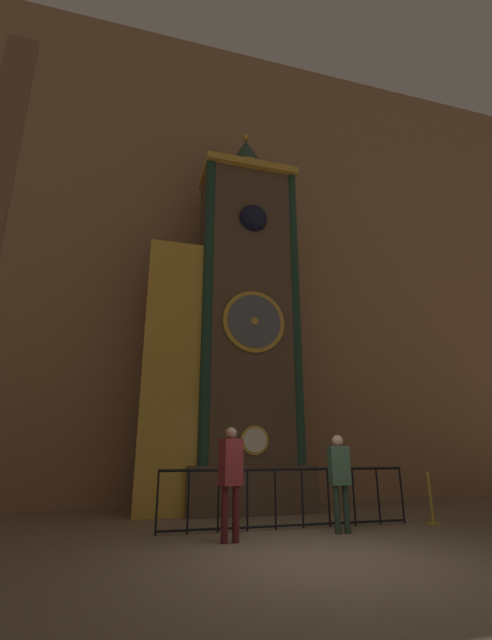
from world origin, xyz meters
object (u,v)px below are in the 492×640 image
at_px(clock_tower, 230,328).
at_px(stanchion_post, 432,507).
at_px(visitor_near, 231,472).
at_px(visitor_far, 339,473).

distance_m(clock_tower, stanchion_post, 5.96).
relative_size(visitor_near, visitor_far, 1.06).
height_order(visitor_far, stanchion_post, visitor_far).
bearing_deg(stanchion_post, clock_tower, 142.33).
bearing_deg(visitor_near, stanchion_post, -10.37).
xyz_separation_m(clock_tower, stanchion_post, (3.43, -2.65, -4.10)).
xyz_separation_m(visitor_near, stanchion_post, (4.20, 0.70, -0.72)).
xyz_separation_m(clock_tower, visitor_near, (-0.77, -3.35, -3.37)).
relative_size(clock_tower, visitor_near, 6.17).
bearing_deg(visitor_far, visitor_near, -167.77).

